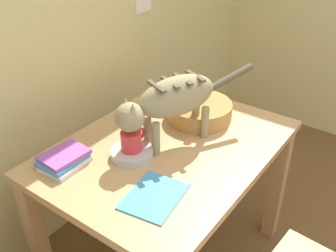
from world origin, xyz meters
name	(u,v)px	position (x,y,z in m)	size (l,w,h in m)	color
wall_rear	(50,7)	(0.00, 2.06, 1.25)	(4.23, 0.11, 2.50)	#D6C482
dining_table	(168,163)	(-0.02, 1.35, 0.65)	(1.12, 0.83, 0.75)	tan
cat	(171,101)	(0.00, 1.35, 0.96)	(0.66, 0.32, 0.32)	#94835E
saucer_bowl	(132,153)	(-0.18, 1.43, 0.77)	(0.18, 0.18, 0.04)	#B6B0B1
coffee_mug	(132,140)	(-0.17, 1.43, 0.83)	(0.13, 0.09, 0.09)	red
magazine	(154,196)	(-0.33, 1.19, 0.75)	(0.24, 0.19, 0.01)	#4190CA
book_stack	(64,160)	(-0.39, 1.62, 0.78)	(0.20, 0.16, 0.06)	silver
wicker_basket	(199,110)	(0.27, 1.37, 0.79)	(0.32, 0.32, 0.08)	#AD7E44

